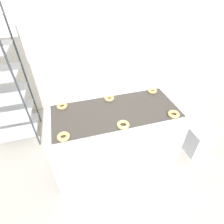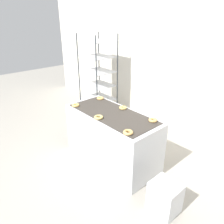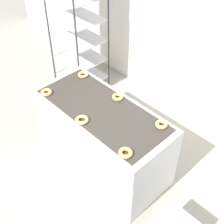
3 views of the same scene
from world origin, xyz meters
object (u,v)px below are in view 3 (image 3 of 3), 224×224
donut_far_left (83,75)px  donut_far_right (161,124)px  donut_near_right (125,153)px  baking_rack_cart (78,29)px  fryer_machine (102,138)px  donut_near_left (46,92)px  donut_far_center (118,97)px  donut_near_center (82,120)px

donut_far_left → donut_far_right: donut_far_right is taller
donut_near_right → baking_rack_cart: bearing=151.2°
baking_rack_cart → donut_near_right: baking_rack_cart is taller
donut_near_right → donut_far_left: 1.29m
fryer_machine → donut_near_left: bearing=-156.8°
baking_rack_cart → donut_far_center: 1.49m
donut_near_left → donut_near_right: bearing=0.0°
fryer_machine → donut_near_left: donut_near_left is taller
donut_far_right → donut_far_center: bearing=-179.3°
baking_rack_cart → donut_far_left: bearing=-36.5°
donut_near_left → donut_near_right: (1.21, 0.00, 0.00)m
baking_rack_cart → donut_near_left: 1.33m
baking_rack_cart → donut_near_center: 1.76m
donut_near_center → donut_far_right: size_ratio=1.08×
donut_far_center → donut_near_center: bearing=-88.7°
donut_near_right → donut_far_left: donut_near_right is taller
donut_far_center → donut_far_right: donut_far_right is taller
donut_near_center → donut_far_left: (-0.59, 0.51, 0.00)m
donut_near_right → donut_far_center: bearing=140.3°
baking_rack_cart → donut_near_left: bearing=-54.9°
donut_far_right → baking_rack_cart: bearing=163.7°
baking_rack_cart → donut_near_center: size_ratio=14.25×
donut_near_right → donut_far_right: same height
fryer_machine → baking_rack_cart: baking_rack_cart is taller
donut_far_left → fryer_machine: bearing=-22.6°
baking_rack_cart → donut_far_right: size_ratio=15.34×
fryer_machine → donut_far_right: (0.59, 0.25, 0.45)m
fryer_machine → baking_rack_cart: bearing=149.0°
fryer_machine → donut_far_left: bearing=157.4°
donut_near_left → donut_far_right: donut_far_right is taller
fryer_machine → donut_near_left: (-0.61, -0.26, 0.45)m
donut_near_center → donut_near_right: size_ratio=1.01×
fryer_machine → donut_far_center: (-0.01, 0.24, 0.45)m
donut_near_right → donut_far_center: (-0.61, 0.50, -0.00)m
donut_near_center → donut_far_right: (0.59, 0.51, 0.00)m
fryer_machine → donut_far_center: 0.51m
donut_far_left → donut_far_center: size_ratio=1.00×
donut_near_center → donut_far_right: donut_far_right is taller
baking_rack_cart → donut_near_right: bearing=-28.8°
donut_near_right → donut_far_right: (-0.01, 0.51, 0.00)m
donut_near_left → donut_near_right: donut_near_right is taller
baking_rack_cart → donut_near_right: 2.25m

